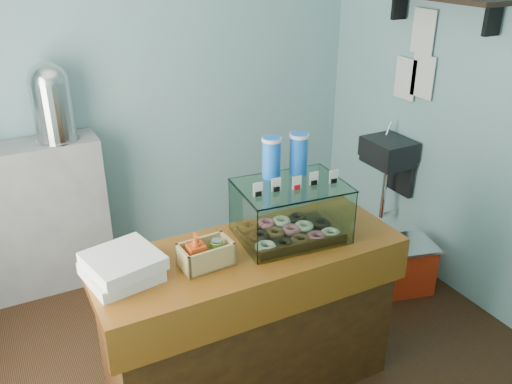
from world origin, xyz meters
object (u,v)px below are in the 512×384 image
counter (249,320)px  display_case (289,206)px  coffee_urn (51,100)px  red_cooler (401,266)px

counter → display_case: (0.26, 0.05, 0.61)m
counter → coffee_urn: (-0.65, 1.56, 0.92)m
counter → coffee_urn: 1.92m
coffee_urn → red_cooler: 2.67m
coffee_urn → red_cooler: bearing=-30.6°
display_case → red_cooler: bearing=19.3°
counter → display_case: 0.66m
red_cooler → coffee_urn: bearing=163.6°
counter → coffee_urn: bearing=112.7°
counter → red_cooler: 1.47m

